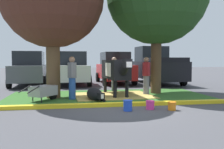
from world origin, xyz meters
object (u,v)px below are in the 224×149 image
hatchback_white (72,69)px  pickup_truck_black (156,66)px  person_visitor_far (146,75)px  cow_holstein (116,70)px  bucket_orange (172,106)px  person_handler (114,73)px  person_visitor_near (72,77)px  bucket_blue (128,105)px  sedan_blue (30,69)px  bucket_pink (150,105)px  wheelbarrow (44,91)px  calf_lying (95,94)px  sedan_red (115,68)px

hatchback_white → pickup_truck_black: 5.38m
person_visitor_far → pickup_truck_black: (2.22, 5.11, 0.23)m
cow_holstein → bucket_orange: (1.16, -3.23, -0.98)m
person_handler → hatchback_white: (-1.98, 3.74, 0.09)m
person_visitor_far → cow_holstein: bearing=-178.6°
person_visitor_near → person_visitor_far: person_visitor_near is taller
bucket_blue → person_handler: bearing=85.3°
bucket_blue → cow_holstein: bearing=86.3°
hatchback_white → sedan_blue: bearing=-177.3°
bucket_blue → hatchback_white: 8.46m
bucket_pink → cow_holstein: bearing=100.2°
person_handler → wheelbarrow: 3.90m
calf_lying → sedan_red: bearing=73.8°
person_visitor_far → pickup_truck_black: bearing=66.5°
bucket_blue → bucket_pink: bucket_blue is taller
sedan_blue → bucket_orange: bearing=-56.5°
bucket_orange → person_visitor_near: bearing=140.3°
person_handler → bucket_pink: (0.37, -4.41, -0.75)m
sedan_red → pickup_truck_black: (2.65, -0.36, 0.13)m
bucket_blue → bucket_orange: 1.36m
person_visitor_near → wheelbarrow: bearing=-168.2°
person_visitor_near → wheelbarrow: person_visitor_near is taller
sedan_blue → pickup_truck_black: size_ratio=0.82×
bucket_blue → bucket_pink: bearing=9.1°
bucket_orange → cow_holstein: bearing=109.7°
bucket_blue → sedan_red: sedan_red is taller
person_handler → wheelbarrow: size_ratio=1.18×
person_handler → pickup_truck_black: 5.05m
cow_holstein → sedan_blue: 6.63m
person_handler → bucket_blue: bearing=-94.7°
person_visitor_near → hatchback_white: hatchback_white is taller
sedan_blue → sedan_red: bearing=5.1°
hatchback_white → cow_holstein: bearing=-70.6°
bucket_pink → bucket_blue: bearing=-170.9°
person_handler → bucket_blue: size_ratio=5.09×
person_handler → person_visitor_far: size_ratio=1.01×
calf_lying → wheelbarrow: 1.89m
cow_holstein → bucket_pink: size_ratio=11.21×
calf_lying → bucket_pink: (1.55, -1.86, -0.10)m
calf_lying → hatchback_white: (-0.81, 6.28, 0.75)m
cow_holstein → calf_lying: bearing=-131.6°
person_handler → sedan_red: (0.75, 4.09, 0.09)m
cow_holstein → sedan_blue: sedan_blue is taller
hatchback_white → person_handler: bearing=-62.1°
wheelbarrow → cow_holstein: bearing=18.4°
calf_lying → wheelbarrow: (-1.88, 0.17, 0.15)m
wheelbarrow → hatchback_white: 6.23m
bucket_blue → sedan_red: (1.12, 8.62, 0.81)m
person_visitor_far → wheelbarrow: 4.37m
wheelbarrow → pickup_truck_black: (6.45, 6.10, 0.73)m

